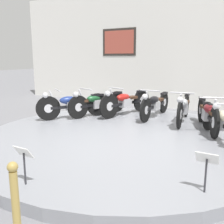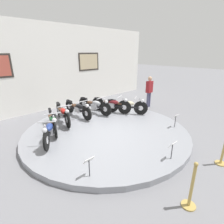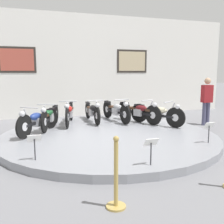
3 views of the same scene
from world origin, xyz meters
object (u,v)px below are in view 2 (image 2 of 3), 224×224
Objects in this scene: motorcycle_cream at (127,105)px; stanchion_post_left_of_entry at (191,192)px; motorcycle_green at (53,121)px; info_placard_front_right at (176,118)px; visitor_standing at (149,90)px; motorcycle_blue at (50,129)px; motorcycle_silver at (95,105)px; motorcycle_maroon at (112,104)px; stanchion_post_right_of_entry at (223,153)px; motorcycle_black at (78,108)px; info_placard_front_centre at (172,147)px; info_placard_front_left at (89,163)px; motorcycle_red at (63,113)px.

stanchion_post_left_of_entry reaches higher than motorcycle_cream.
stanchion_post_left_of_entry reaches higher than motorcycle_green.
visitor_standing is at bearing 53.58° from info_placard_front_right.
motorcycle_blue is at bearing 101.45° from stanchion_post_left_of_entry.
stanchion_post_left_of_entry is (-1.81, -5.25, -0.22)m from motorcycle_silver.
motorcycle_maroon is at bearing 62.83° from stanchion_post_left_of_entry.
motorcycle_green is 5.42m from stanchion_post_right_of_entry.
motorcycle_cream is 2.07m from visitor_standing.
motorcycle_black is 5.50m from stanchion_post_right_of_entry.
info_placard_front_centre is at bearing -154.72° from info_placard_front_right.
info_placard_front_left is at bearing 180.00° from info_placard_front_right.
motorcycle_green is at bearing -158.30° from motorcycle_black.
motorcycle_maroon reaches higher than motorcycle_cream.
motorcycle_blue is 2.21m from motorcycle_black.
motorcycle_green is 0.95× the size of motorcycle_silver.
stanchion_post_left_of_entry is 1.00× the size of stanchion_post_right_of_entry.
visitor_standing is at bearing 2.22° from motorcycle_blue.
motorcycle_black is at bearing 158.39° from motorcycle_maroon.
motorcycle_cream reaches higher than motorcycle_green.
info_placard_front_left is 0.50× the size of stanchion_post_right_of_entry.
motorcycle_red is 4.39m from info_placard_front_right.
motorcycle_black is at bearing 21.70° from motorcycle_green.
motorcycle_maroon is (2.94, 0.00, 0.01)m from motorcycle_green.
stanchion_post_left_of_entry reaches higher than motorcycle_silver.
motorcycle_silver reaches higher than motorcycle_black.
info_placard_front_centre is 1.39m from stanchion_post_left_of_entry.
stanchion_post_left_of_entry is (-1.00, -5.40, -0.20)m from motorcycle_black.
motorcycle_maroon is at bearing -33.15° from motorcycle_silver.
info_placard_front_right is 0.50× the size of stanchion_post_left_of_entry.
motorcycle_maroon is 1.08× the size of motorcycle_cream.
motorcycle_red is 0.99× the size of motorcycle_silver.
visitor_standing is (5.72, 0.22, 0.39)m from motorcycle_blue.
info_placard_front_right is (1.20, -3.35, -0.02)m from motorcycle_silver.
motorcycle_red is 1.91× the size of stanchion_post_left_of_entry.
motorcycle_maroon is at bearing 10.65° from motorcycle_blue.
visitor_standing reaches higher than info_placard_front_left.
visitor_standing is at bearing 6.31° from motorcycle_cream.
motorcycle_blue is 0.84× the size of motorcycle_red.
motorcycle_blue is at bearing 124.21° from stanchion_post_right_of_entry.
motorcycle_blue is 0.88× the size of motorcycle_maroon.
motorcycle_cream is (1.85, -1.21, 0.01)m from motorcycle_black.
motorcycle_maroon is 0.73m from motorcycle_cream.
motorcycle_black is 1.14× the size of motorcycle_cream.
info_placard_front_centre is (-1.47, -3.87, -0.02)m from motorcycle_maroon.
motorcycle_red is at bearing 158.31° from motorcycle_cream.
motorcycle_maroon is 2.97m from info_placard_front_right.
motorcycle_black is 3.84× the size of info_placard_front_centre.
stanchion_post_right_of_entry is at bearing -70.91° from motorcycle_red.
motorcycle_green is 3.67× the size of info_placard_front_right.
info_placard_front_left is at bearing -100.52° from motorcycle_green.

